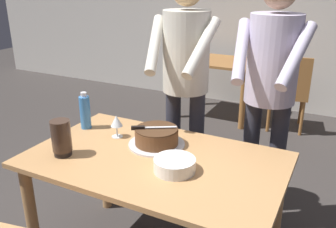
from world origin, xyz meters
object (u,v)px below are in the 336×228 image
object	(u,v)px
main_dining_table	(155,176)
cake_knife	(144,128)
water_bottle	(85,112)
background_table	(217,73)
background_chair_1	(288,90)
wine_glass_near	(116,122)
person_cutting_cake	(185,74)
cake_on_platter	(157,137)
plate_stack	(175,165)
person_standing_beside	(270,83)
hurricane_lamp	(61,138)

from	to	relation	value
main_dining_table	cake_knife	size ratio (longest dim) A/B	5.88
cake_knife	water_bottle	distance (m)	0.49
background_table	background_chair_1	distance (m)	0.90
wine_glass_near	person_cutting_cake	xyz separation A→B (m)	(0.24, 0.50, 0.22)
cake_on_platter	water_bottle	xyz separation A→B (m)	(-0.55, 0.02, 0.06)
cake_knife	wine_glass_near	bearing A→B (deg)	172.53
plate_stack	background_table	bearing A→B (deg)	105.05
main_dining_table	background_table	size ratio (longest dim) A/B	1.43
person_standing_beside	background_table	bearing A→B (deg)	117.65
background_chair_1	person_cutting_cake	bearing A→B (deg)	-102.53
background_table	hurricane_lamp	bearing A→B (deg)	-88.19
cake_knife	plate_stack	bearing A→B (deg)	-33.36
hurricane_lamp	wine_glass_near	bearing A→B (deg)	69.43
wine_glass_near	person_cutting_cake	world-z (taller)	person_cutting_cake
plate_stack	background_table	world-z (taller)	plate_stack
water_bottle	background_table	xyz separation A→B (m)	(0.05, 2.49, -0.29)
cake_on_platter	main_dining_table	bearing A→B (deg)	-65.34
main_dining_table	background_chair_1	size ratio (longest dim) A/B	1.59
cake_knife	person_cutting_cake	world-z (taller)	person_cutting_cake
cake_on_platter	water_bottle	bearing A→B (deg)	178.03
cake_knife	background_table	world-z (taller)	cake_knife
hurricane_lamp	background_table	bearing A→B (deg)	91.81
wine_glass_near	plate_stack	bearing A→B (deg)	-23.40
wine_glass_near	cake_knife	bearing A→B (deg)	-7.47
water_bottle	person_cutting_cake	bearing A→B (deg)	43.13
person_cutting_cake	background_table	world-z (taller)	person_cutting_cake
plate_stack	water_bottle	xyz separation A→B (m)	(-0.78, 0.25, 0.08)
plate_stack	water_bottle	world-z (taller)	water_bottle
wine_glass_near	person_standing_beside	world-z (taller)	person_standing_beside
background_chair_1	hurricane_lamp	bearing A→B (deg)	-106.05
cake_on_platter	background_table	distance (m)	2.57
wine_glass_near	main_dining_table	bearing A→B (deg)	-21.98
wine_glass_near	background_chair_1	size ratio (longest dim) A/B	0.16
hurricane_lamp	person_standing_beside	bearing A→B (deg)	42.98
hurricane_lamp	plate_stack	bearing A→B (deg)	11.05
background_chair_1	water_bottle	bearing A→B (deg)	-111.31
cake_knife	background_chair_1	world-z (taller)	background_chair_1
water_bottle	person_standing_beside	bearing A→B (deg)	25.04
hurricane_lamp	main_dining_table	bearing A→B (deg)	23.31
background_chair_1	plate_stack	bearing A→B (deg)	-93.31
plate_stack	person_cutting_cake	world-z (taller)	person_cutting_cake
plate_stack	background_table	distance (m)	2.84
cake_on_platter	hurricane_lamp	xyz separation A→B (m)	(-0.41, -0.36, 0.06)
cake_on_platter	water_bottle	world-z (taller)	water_bottle
person_cutting_cake	person_standing_beside	size ratio (longest dim) A/B	1.00
background_chair_1	person_standing_beside	bearing A→B (deg)	-85.54
wine_glass_near	background_table	size ratio (longest dim) A/B	0.14
background_table	person_standing_beside	bearing A→B (deg)	-62.35
water_bottle	cake_knife	bearing A→B (deg)	-6.48
cake_on_platter	hurricane_lamp	bearing A→B (deg)	-139.19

